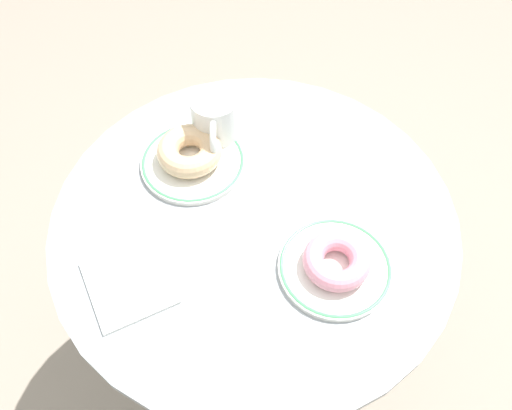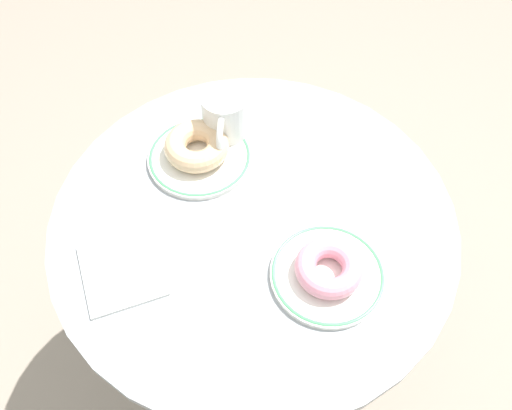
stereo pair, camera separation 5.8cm
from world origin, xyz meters
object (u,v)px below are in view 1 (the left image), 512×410
at_px(plate_right, 335,267).
at_px(paper_napkin, 129,283).
at_px(donut_glazed, 189,151).
at_px(plate_left, 194,161).
at_px(cafe_table, 254,275).
at_px(donut_pink_frosted, 337,261).
at_px(coffee_mug, 215,120).

relative_size(plate_right, paper_napkin, 1.36).
bearing_deg(donut_glazed, plate_right, 4.10).
distance_m(plate_left, plate_right, 0.34).
bearing_deg(cafe_table, paper_napkin, -100.97).
distance_m(plate_right, donut_pink_frosted, 0.02).
distance_m(donut_pink_frosted, paper_napkin, 0.34).
relative_size(cafe_table, donut_glazed, 5.90).
height_order(plate_right, paper_napkin, plate_right).
distance_m(cafe_table, plate_left, 0.28).
bearing_deg(paper_napkin, donut_glazed, 118.25).
relative_size(cafe_table, paper_napkin, 5.20).
bearing_deg(donut_pink_frosted, plate_left, -176.34).
bearing_deg(donut_pink_frosted, coffee_mug, 171.60).
height_order(cafe_table, plate_left, plate_left).
bearing_deg(donut_pink_frosted, paper_napkin, -129.21).
relative_size(paper_napkin, coffee_mug, 1.23).
xyz_separation_m(cafe_table, plate_right, (0.17, 0.02, 0.23)).
relative_size(cafe_table, plate_left, 3.66).
distance_m(donut_glazed, paper_napkin, 0.27).
bearing_deg(plate_right, donut_pink_frosted, 90.00).
distance_m(cafe_table, donut_pink_frosted, 0.30).
height_order(donut_pink_frosted, coffee_mug, coffee_mug).
bearing_deg(cafe_table, donut_glazed, -179.93).
bearing_deg(coffee_mug, cafe_table, -22.22).
xyz_separation_m(cafe_table, plate_left, (-0.17, 0.00, 0.23)).
xyz_separation_m(donut_glazed, paper_napkin, (0.13, -0.24, -0.03)).
bearing_deg(donut_glazed, plate_left, 26.56).
height_order(plate_left, coffee_mug, coffee_mug).
xyz_separation_m(plate_left, coffee_mug, (-0.02, 0.07, 0.04)).
bearing_deg(plate_left, donut_pink_frosted, 3.66).
height_order(cafe_table, paper_napkin, paper_napkin).
height_order(cafe_table, donut_pink_frosted, donut_pink_frosted).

